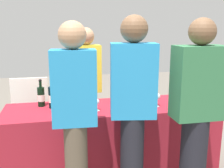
# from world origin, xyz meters

# --- Properties ---
(tasting_table) EXTENTS (2.31, 0.67, 0.77)m
(tasting_table) POSITION_xyz_m (0.00, 0.00, 0.38)
(tasting_table) COLOR maroon
(tasting_table) RESTS_ON ground_plane
(wine_bottle_0) EXTENTS (0.08, 0.08, 0.30)m
(wine_bottle_0) POSITION_xyz_m (-0.75, 0.17, 0.87)
(wine_bottle_0) COLOR black
(wine_bottle_0) RESTS_ON tasting_table
(wine_bottle_1) EXTENTS (0.07, 0.07, 0.33)m
(wine_bottle_1) POSITION_xyz_m (-0.64, 0.08, 0.89)
(wine_bottle_1) COLOR black
(wine_bottle_1) RESTS_ON tasting_table
(wine_bottle_2) EXTENTS (0.07, 0.07, 0.29)m
(wine_bottle_2) POSITION_xyz_m (0.07, 0.17, 0.87)
(wine_bottle_2) COLOR black
(wine_bottle_2) RESTS_ON tasting_table
(wine_bottle_3) EXTENTS (0.07, 0.07, 0.33)m
(wine_bottle_3) POSITION_xyz_m (0.25, 0.07, 0.89)
(wine_bottle_3) COLOR black
(wine_bottle_3) RESTS_ON tasting_table
(wine_bottle_4) EXTENTS (0.07, 0.07, 0.32)m
(wine_bottle_4) POSITION_xyz_m (0.47, 0.09, 0.88)
(wine_bottle_4) COLOR black
(wine_bottle_4) RESTS_ON tasting_table
(wine_bottle_5) EXTENTS (0.08, 0.08, 0.29)m
(wine_bottle_5) POSITION_xyz_m (0.93, 0.17, 0.87)
(wine_bottle_5) COLOR black
(wine_bottle_5) RESTS_ON tasting_table
(wine_glass_0) EXTENTS (0.07, 0.07, 0.13)m
(wine_glass_0) POSITION_xyz_m (-0.61, -0.07, 0.86)
(wine_glass_0) COLOR silver
(wine_glass_0) RESTS_ON tasting_table
(wine_glass_1) EXTENTS (0.06, 0.06, 0.13)m
(wine_glass_1) POSITION_xyz_m (-0.19, -0.11, 0.85)
(wine_glass_1) COLOR silver
(wine_glass_1) RESTS_ON tasting_table
(wine_glass_2) EXTENTS (0.07, 0.07, 0.13)m
(wine_glass_2) POSITION_xyz_m (0.29, -0.08, 0.85)
(wine_glass_2) COLOR silver
(wine_glass_2) RESTS_ON tasting_table
(wine_glass_3) EXTENTS (0.07, 0.07, 0.14)m
(wine_glass_3) POSITION_xyz_m (0.39, -0.06, 0.86)
(wine_glass_3) COLOR silver
(wine_glass_3) RESTS_ON tasting_table
(wine_glass_4) EXTENTS (0.08, 0.08, 0.15)m
(wine_glass_4) POSITION_xyz_m (0.48, -0.10, 0.87)
(wine_glass_4) COLOR silver
(wine_glass_4) RESTS_ON tasting_table
(server_pouring) EXTENTS (0.37, 0.24, 1.61)m
(server_pouring) POSITION_xyz_m (-0.21, 0.58, 0.89)
(server_pouring) COLOR black
(server_pouring) RESTS_ON ground_plane
(guest_0) EXTENTS (0.37, 0.22, 1.67)m
(guest_0) POSITION_xyz_m (-0.44, -0.60, 0.92)
(guest_0) COLOR brown
(guest_0) RESTS_ON ground_plane
(guest_1) EXTENTS (0.42, 0.27, 1.72)m
(guest_1) POSITION_xyz_m (0.06, -0.58, 0.94)
(guest_1) COLOR black
(guest_1) RESTS_ON ground_plane
(guest_2) EXTENTS (0.43, 0.24, 1.69)m
(guest_2) POSITION_xyz_m (0.61, -0.70, 0.91)
(guest_2) COLOR black
(guest_2) RESTS_ON ground_plane
(menu_board) EXTENTS (0.49, 0.03, 0.95)m
(menu_board) POSITION_xyz_m (-0.95, 0.90, 0.47)
(menu_board) COLOR white
(menu_board) RESTS_ON ground_plane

